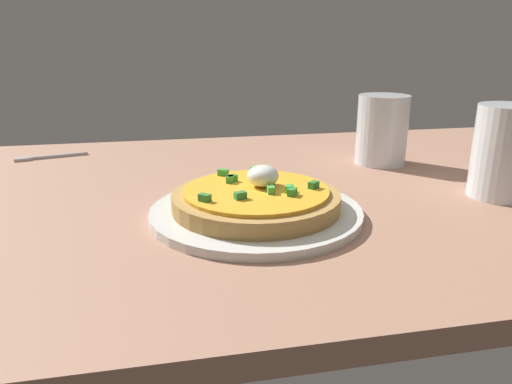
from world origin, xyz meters
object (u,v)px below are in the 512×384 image
at_px(pizza, 256,198).
at_px(cup_far, 382,134).
at_px(fork, 45,157).
at_px(plate, 256,212).
at_px(cup_near, 504,157).

height_order(pizza, cup_far, cup_far).
bearing_deg(fork, pizza, 117.48).
height_order(cup_far, fork, cup_far).
relative_size(plate, fork, 2.09).
bearing_deg(plate, cup_near, 1.66).
relative_size(cup_near, cup_far, 1.07).
bearing_deg(pizza, fork, 131.09).
relative_size(pizza, cup_far, 1.74).
relative_size(cup_far, fork, 0.95).
xyz_separation_m(plate, fork, (-0.30, 0.35, -0.00)).
xyz_separation_m(plate, pizza, (0.00, 0.00, 0.02)).
bearing_deg(pizza, plate, -131.68).
distance_m(plate, cup_far, 0.33).
bearing_deg(fork, cup_near, 138.25).
distance_m(plate, cup_near, 0.34).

